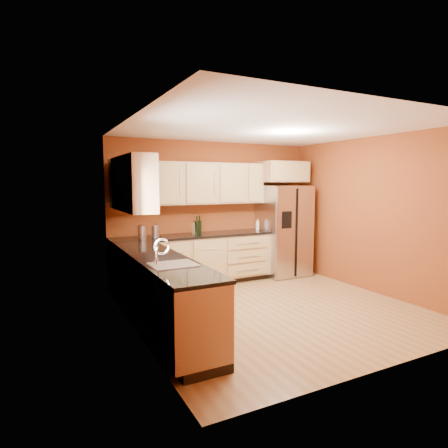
{
  "coord_description": "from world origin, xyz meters",
  "views": [
    {
      "loc": [
        -3.05,
        -4.43,
        1.84
      ],
      "look_at": [
        -0.34,
        0.9,
        1.18
      ],
      "focal_mm": 30.0,
      "sensor_mm": 36.0,
      "label": 1
    }
  ],
  "objects_px": {
    "refrigerator": "(283,231)",
    "wine_bottle_a": "(197,225)",
    "knife_block": "(196,229)",
    "soap_dispenser": "(257,225)",
    "canister_left": "(142,232)"
  },
  "relations": [
    {
      "from": "canister_left",
      "to": "soap_dispenser",
      "type": "relative_size",
      "value": 1.03
    },
    {
      "from": "canister_left",
      "to": "knife_block",
      "type": "xyz_separation_m",
      "value": [
        0.99,
        0.08,
        -0.0
      ]
    },
    {
      "from": "canister_left",
      "to": "soap_dispenser",
      "type": "bearing_deg",
      "value": 2.27
    },
    {
      "from": "knife_block",
      "to": "soap_dispenser",
      "type": "bearing_deg",
      "value": -19.32
    },
    {
      "from": "canister_left",
      "to": "wine_bottle_a",
      "type": "xyz_separation_m",
      "value": [
        0.99,
        0.03,
        0.06
      ]
    },
    {
      "from": "wine_bottle_a",
      "to": "soap_dispenser",
      "type": "height_order",
      "value": "wine_bottle_a"
    },
    {
      "from": "wine_bottle_a",
      "to": "knife_block",
      "type": "bearing_deg",
      "value": 92.01
    },
    {
      "from": "wine_bottle_a",
      "to": "canister_left",
      "type": "bearing_deg",
      "value": -178.09
    },
    {
      "from": "knife_block",
      "to": "soap_dispenser",
      "type": "relative_size",
      "value": 0.98
    },
    {
      "from": "refrigerator",
      "to": "canister_left",
      "type": "xyz_separation_m",
      "value": [
        -2.84,
        0.0,
        0.14
      ]
    },
    {
      "from": "refrigerator",
      "to": "soap_dispenser",
      "type": "distance_m",
      "value": 0.57
    },
    {
      "from": "refrigerator",
      "to": "wine_bottle_a",
      "type": "xyz_separation_m",
      "value": [
        -1.85,
        0.04,
        0.19
      ]
    },
    {
      "from": "canister_left",
      "to": "wine_bottle_a",
      "type": "bearing_deg",
      "value": 1.91
    },
    {
      "from": "knife_block",
      "to": "soap_dispenser",
      "type": "height_order",
      "value": "soap_dispenser"
    },
    {
      "from": "canister_left",
      "to": "wine_bottle_a",
      "type": "height_order",
      "value": "wine_bottle_a"
    }
  ]
}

